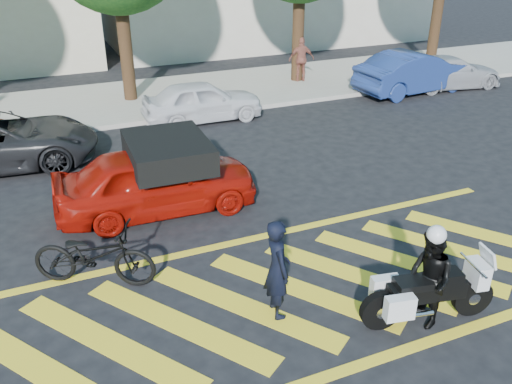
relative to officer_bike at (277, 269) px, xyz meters
name	(u,v)px	position (x,y,z in m)	size (l,w,h in m)	color
ground	(276,297)	(0.16, 0.36, -0.85)	(90.00, 90.00, 0.00)	black
sidewalk	(131,101)	(0.16, 12.36, -0.77)	(60.00, 5.00, 0.15)	#9E998E
crosswalk	(274,298)	(0.12, 0.36, -0.85)	(12.33, 4.00, 0.01)	yellow
officer_bike	(277,269)	(0.00, 0.00, 0.00)	(0.62, 0.41, 1.70)	black
bicycle	(94,255)	(-2.55, 1.98, -0.28)	(0.75, 2.16, 1.13)	black
police_motorcycle	(427,293)	(2.05, -1.10, -0.31)	(2.21, 0.87, 0.98)	black
officer_moto	(429,279)	(2.03, -1.11, -0.05)	(0.78, 0.61, 1.61)	black
red_convertible	(156,180)	(-0.90, 4.18, -0.12)	(1.72, 4.28, 1.46)	#9B0F07
parked_mid_right	(202,101)	(1.89, 9.56, -0.21)	(1.52, 3.77, 1.28)	silver
parked_right	(414,72)	(10.06, 9.56, -0.09)	(1.60, 4.59, 1.51)	navy
parked_far_right	(449,72)	(11.69, 9.56, -0.25)	(1.68, 4.14, 1.20)	#A6A7AE
pedestrian_right	(301,59)	(6.74, 12.16, 0.14)	(0.98, 0.41, 1.68)	#995545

